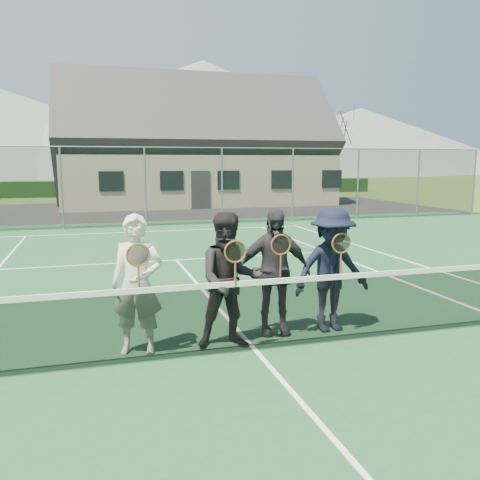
{
  "coord_description": "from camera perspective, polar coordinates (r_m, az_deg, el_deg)",
  "views": [
    {
      "loc": [
        -1.97,
        -6.02,
        2.46
      ],
      "look_at": [
        0.23,
        1.5,
        1.25
      ],
      "focal_mm": 38.0,
      "sensor_mm": 36.0,
      "label": 1
    }
  ],
  "objects": [
    {
      "name": "ground",
      "position": [
        26.21,
        -11.94,
        3.21
      ],
      "size": [
        220.0,
        220.0,
        0.0
      ],
      "primitive_type": "plane",
      "color": "#314A1A",
      "rests_on": "ground"
    },
    {
      "name": "perimeter_fence",
      "position": [
        19.65,
        -10.59,
        5.91
      ],
      "size": [
        30.07,
        0.07,
        3.02
      ],
      "color": "slate",
      "rests_on": "ground"
    },
    {
      "name": "player_d",
      "position": [
        7.44,
        10.25,
        -3.31
      ],
      "size": [
        1.2,
        0.73,
        1.8
      ],
      "color": "black",
      "rests_on": "court_surface"
    },
    {
      "name": "tennis_net",
      "position": [
        6.62,
        1.75,
        -8.09
      ],
      "size": [
        11.68,
        0.08,
        1.1
      ],
      "color": "slate",
      "rests_on": "ground"
    },
    {
      "name": "tree_d",
      "position": [
        41.58,
        3.47,
        13.37
      ],
      "size": [
        3.2,
        3.2,
        7.77
      ],
      "color": "#362613",
      "rests_on": "ground"
    },
    {
      "name": "tree_c",
      "position": [
        39.37,
        -10.76,
        13.49
      ],
      "size": [
        3.2,
        3.2,
        7.77
      ],
      "color": "#372314",
      "rests_on": "ground"
    },
    {
      "name": "court_surface",
      "position": [
        6.8,
        1.73,
        -12.36
      ],
      "size": [
        30.0,
        30.0,
        0.02
      ],
      "primitive_type": "cube",
      "color": "#1C4C2B",
      "rests_on": "ground"
    },
    {
      "name": "player_b",
      "position": [
        6.69,
        -1.16,
        -4.54
      ],
      "size": [
        0.93,
        0.75,
        1.8
      ],
      "color": "black",
      "rests_on": "court_surface"
    },
    {
      "name": "player_a",
      "position": [
        6.58,
        -11.47,
        -4.93
      ],
      "size": [
        0.75,
        0.61,
        1.8
      ],
      "color": "silver",
      "rests_on": "court_surface"
    },
    {
      "name": "tarmac_carpark",
      "position": [
        26.22,
        -20.7,
        2.85
      ],
      "size": [
        40.0,
        12.0,
        0.01
      ],
      "primitive_type": "cube",
      "color": "black",
      "rests_on": "ground"
    },
    {
      "name": "hill_east",
      "position": [
        116.07,
        13.34,
        10.8
      ],
      "size": [
        90.0,
        90.0,
        14.0
      ],
      "primitive_type": "cone",
      "color": "#516159",
      "rests_on": "ground"
    },
    {
      "name": "clubhouse",
      "position": [
        30.65,
        -5.16,
        11.61
      ],
      "size": [
        15.6,
        8.2,
        7.7
      ],
      "color": "beige",
      "rests_on": "ground"
    },
    {
      "name": "hill_centre",
      "position": [
        103.74,
        -4.14,
        13.49
      ],
      "size": [
        120.0,
        120.0,
        22.0
      ],
      "primitive_type": "cone",
      "color": "#586A5F",
      "rests_on": "ground"
    },
    {
      "name": "court_markings",
      "position": [
        6.79,
        1.73,
        -12.25
      ],
      "size": [
        11.03,
        23.83,
        0.01
      ],
      "color": "white",
      "rests_on": "court_surface"
    },
    {
      "name": "tree_e",
      "position": [
        43.96,
        11.05,
        12.98
      ],
      "size": [
        3.2,
        3.2,
        7.77
      ],
      "color": "#3B2715",
      "rests_on": "ground"
    },
    {
      "name": "player_c",
      "position": [
        7.21,
        3.8,
        -3.56
      ],
      "size": [
        1.11,
        0.61,
        1.8
      ],
      "color": "#28272C",
      "rests_on": "court_surface"
    },
    {
      "name": "hedge_row",
      "position": [
        38.12,
        -13.39,
        5.68
      ],
      "size": [
        40.0,
        1.2,
        1.1
      ],
      "primitive_type": "cube",
      "color": "black",
      "rests_on": "ground"
    }
  ]
}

